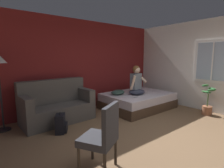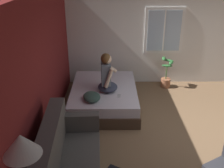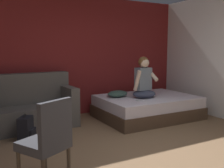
{
  "view_description": "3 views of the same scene",
  "coord_description": "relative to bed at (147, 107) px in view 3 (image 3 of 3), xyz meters",
  "views": [
    {
      "loc": [
        -2.73,
        -1.71,
        1.6
      ],
      "look_at": [
        0.08,
        1.79,
        0.91
      ],
      "focal_mm": 28.0,
      "sensor_mm": 36.0,
      "label": 1
    },
    {
      "loc": [
        -4.25,
        1.83,
        3.09
      ],
      "look_at": [
        0.55,
        1.8,
        0.9
      ],
      "focal_mm": 42.0,
      "sensor_mm": 36.0,
      "label": 2
    },
    {
      "loc": [
        -2.11,
        -2.65,
        1.53
      ],
      "look_at": [
        0.48,
        2.13,
        0.79
      ],
      "focal_mm": 42.0,
      "sensor_mm": 36.0,
      "label": 3
    }
  ],
  "objects": [
    {
      "name": "bed",
      "position": [
        0.0,
        0.0,
        0.0
      ],
      "size": [
        2.1,
        1.55,
        0.48
      ],
      "color": "#4C3828",
      "rests_on": "ground"
    },
    {
      "name": "wall_back_accent",
      "position": [
        -1.28,
        1.09,
        1.11
      ],
      "size": [
        10.35,
        0.16,
        2.7
      ],
      "primitive_type": "cube",
      "color": "maroon",
      "rests_on": "ground"
    },
    {
      "name": "backpack",
      "position": [
        -2.64,
        -0.24,
        -0.04
      ],
      "size": [
        0.34,
        0.35,
        0.46
      ],
      "color": "black",
      "rests_on": "ground"
    },
    {
      "name": "ground_plane",
      "position": [
        -1.28,
        -1.99,
        -0.24
      ],
      "size": [
        40.0,
        40.0,
        0.0
      ],
      "primitive_type": "plane",
      "color": "brown"
    },
    {
      "name": "person_seated",
      "position": [
        -0.15,
        -0.08,
        0.6
      ],
      "size": [
        0.55,
        0.48,
        0.88
      ],
      "color": "#383D51",
      "rests_on": "bed"
    },
    {
      "name": "throw_pillow",
      "position": [
        -0.62,
        0.24,
        0.31
      ],
      "size": [
        0.55,
        0.47,
        0.14
      ],
      "primitive_type": "ellipsoid",
      "rotation": [
        0.0,
        0.0,
        0.25
      ],
      "color": "#385147",
      "rests_on": "bed"
    },
    {
      "name": "couch",
      "position": [
        -2.43,
        0.49,
        0.16
      ],
      "size": [
        1.74,
        0.9,
        1.04
      ],
      "color": "#514C47",
      "rests_on": "ground"
    },
    {
      "name": "cell_phone",
      "position": [
        -0.44,
        -0.34,
        0.25
      ],
      "size": [
        0.15,
        0.08,
        0.01
      ],
      "primitive_type": "cube",
      "rotation": [
        0.0,
        0.0,
        4.63
      ],
      "color": "#B7B7BC",
      "rests_on": "bed"
    },
    {
      "name": "side_chair",
      "position": [
        -2.69,
        -1.83,
        0.3
      ],
      "size": [
        0.63,
        0.63,
        0.98
      ],
      "color": "#382D23",
      "rests_on": "ground"
    }
  ]
}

